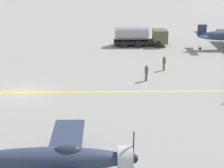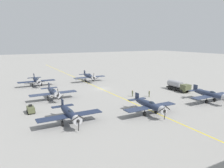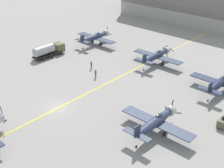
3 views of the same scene
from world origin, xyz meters
name	(u,v)px [view 3 (image 3 of 3)]	position (x,y,z in m)	size (l,w,h in m)	color
ground_plane	(57,108)	(0.00, 0.00, 0.00)	(400.00, 400.00, 0.00)	gray
taxiway_stripe	(57,108)	(0.00, 0.00, 0.00)	(0.30, 160.00, 0.01)	yellow
airplane_far_right	(221,82)	(18.01, 23.84, 2.01)	(12.00, 9.98, 3.65)	#1E2841
airplane_far_left	(95,37)	(-17.13, 26.63, 2.01)	(12.00, 9.98, 3.80)	#2D3851
airplane_far_center	(156,56)	(1.78, 26.69, 2.01)	(12.00, 9.98, 3.65)	#28324B
airplane_mid_right	(156,122)	(16.44, 5.31, 2.01)	(12.00, 9.98, 3.79)	#2D3750
fuel_tanker	(49,50)	(-19.65, 13.61, 1.51)	(2.67, 8.00, 2.98)	black
tow_tractor	(224,122)	(23.37, 13.89, 0.79)	(1.57, 2.60, 1.79)	#515638
ground_crew_walking	(96,73)	(-3.39, 12.76, 1.01)	(0.40, 0.40, 1.84)	#515638
ground_crew_inspecting	(91,65)	(-7.17, 15.27, 0.97)	(0.39, 0.39, 1.78)	#515638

